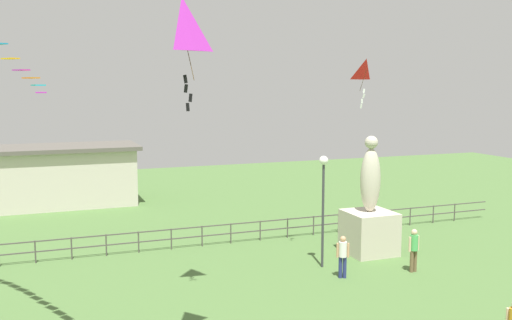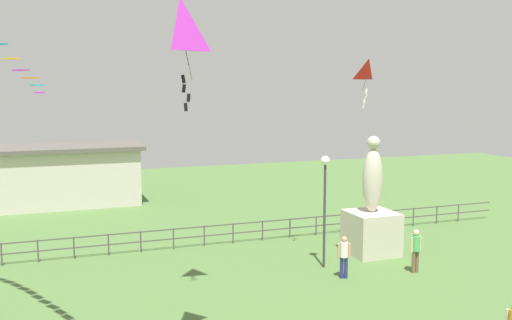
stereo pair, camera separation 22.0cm
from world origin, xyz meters
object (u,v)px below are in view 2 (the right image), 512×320
statue_monument (372,221)px  kite_4 (368,72)px  person_4 (416,248)px  person_5 (344,254)px  kite_2 (181,29)px  lamppost (325,187)px

statue_monument → kite_4: bearing=82.8°
kite_4 → person_4: bearing=-87.3°
person_4 → statue_monument: bearing=95.2°
statue_monument → person_4: statue_monument is taller
person_4 → person_5: person_4 is taller
person_5 → kite_4: 8.10m
statue_monument → kite_2: size_ratio=1.93×
person_4 → kite_2: bearing=-155.5°
statue_monument → lamppost: bearing=-160.0°
lamppost → person_4: (3.05, -1.82, -2.29)m
lamppost → person_5: 2.77m
lamppost → person_4: 4.23m
lamppost → person_5: (0.10, -1.47, -2.34)m
statue_monument → kite_2: bearing=-143.1°
lamppost → kite_4: kite_4 is taller
person_5 → person_4: bearing=-6.8°
lamppost → person_5: size_ratio=2.77×
statue_monument → kite_4: size_ratio=2.45×
statue_monument → person_5: statue_monument is taller
lamppost → statue_monument: bearing=20.0°
person_4 → person_5: (-2.95, 0.35, -0.05)m
person_5 → kite_4: size_ratio=0.77×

